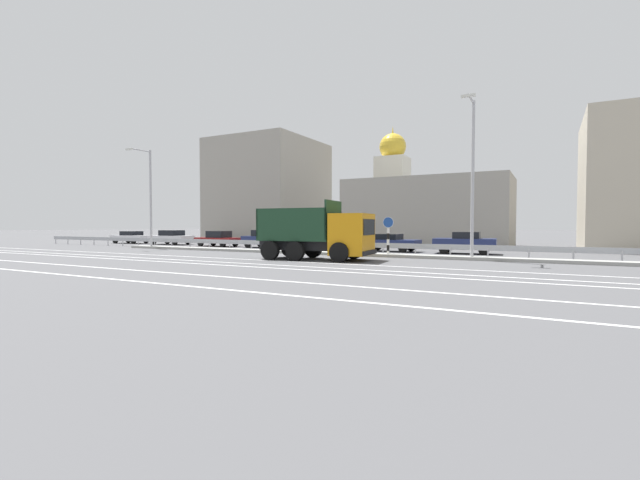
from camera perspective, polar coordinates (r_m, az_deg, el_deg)
ground_plane at (r=26.73m, az=-2.42°, el=-2.13°), size 320.00×320.00×0.00m
lane_strip_0 at (r=22.42m, az=-2.96°, el=-2.92°), size 63.78×0.16×0.01m
lane_strip_1 at (r=20.71m, az=-5.89°, el=-3.34°), size 63.78×0.16×0.01m
lane_strip_2 at (r=19.69m, az=-7.94°, el=-3.62°), size 63.78×0.16×0.01m
lane_strip_3 at (r=16.97m, az=-15.06°, el=-4.57°), size 63.78×0.16×0.01m
lane_strip_4 at (r=15.31m, az=-21.31°, el=-5.34°), size 63.78×0.16×0.01m
median_island at (r=28.32m, az=-0.52°, el=-1.72°), size 35.08×1.10×0.18m
median_guardrail at (r=29.42m, az=0.68°, el=-0.64°), size 63.78×0.09×0.78m
dump_truck at (r=23.58m, az=1.19°, el=0.43°), size 6.56×3.26×3.27m
median_road_sign at (r=26.24m, az=9.07°, el=0.51°), size 0.67×0.16×2.43m
street_lamp_0 at (r=38.28m, az=-21.85°, el=5.78°), size 0.70×2.16×8.15m
street_lamp_1 at (r=25.03m, az=19.64°, el=8.55°), size 0.70×2.04×8.73m
parked_car_0 at (r=49.30m, az=-23.90°, el=0.37°), size 4.34×2.02×1.29m
parked_car_1 at (r=44.77m, az=-19.25°, el=0.34°), size 4.55×2.17×1.42m
parked_car_2 at (r=39.77m, az=-13.43°, el=0.17°), size 4.54×1.97×1.40m
parked_car_3 at (r=36.41m, az=-7.31°, el=0.14°), size 4.15×2.05×1.51m
parked_car_4 at (r=33.92m, az=0.94°, el=-0.02°), size 4.36×2.05×1.44m
parked_car_5 at (r=31.63m, az=9.23°, el=-0.30°), size 4.31×2.11×1.28m
parked_car_6 at (r=30.26m, az=18.77°, el=-0.33°), size 4.10×2.21×1.47m
background_building_0 at (r=53.02m, az=-6.79°, el=6.41°), size 11.18×11.94×12.05m
background_building_1 at (r=41.67m, az=14.24°, el=3.56°), size 14.64×8.18×6.22m
church_tower at (r=53.45m, az=9.63°, el=6.78°), size 3.60×3.60×13.99m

